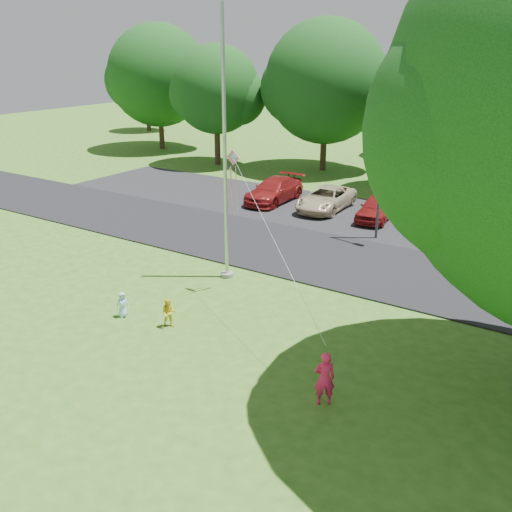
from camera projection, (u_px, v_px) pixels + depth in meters
The scene contains 12 objects.
ground at pixel (224, 356), 16.85m from camera, with size 120.00×120.00×0.00m, color #35671B.
park_road at pixel (351, 263), 23.89m from camera, with size 60.00×6.00×0.06m, color black.
parking_strip at pixel (404, 224), 28.98m from camera, with size 42.00×7.00×0.06m, color black.
flagpole at pixel (225, 173), 21.10m from camera, with size 0.50×0.50×10.00m.
street_lamp at pixel (387, 160), 25.40m from camera, with size 1.76×0.50×6.31m.
trash_can at pixel (465, 246), 24.45m from camera, with size 0.62×0.62×0.99m.
tree_row at pixel (491, 98), 33.01m from camera, with size 64.35×11.94×10.88m.
parked_cars at pixel (383, 208), 29.42m from camera, with size 17.03×4.73×1.34m.
woman at pixel (325, 378), 14.37m from camera, with size 0.54×0.35×1.48m, color #FF215B.
child_yellow at pixel (169, 313), 18.40m from camera, with size 0.48×0.38×1.00m, color yellow.
child_blue at pixel (123, 305), 19.12m from camera, with size 0.43×0.28×0.88m, color #A6DBFF.
kite at pixel (236, 174), 19.55m from camera, with size 6.32×4.86×3.59m.
Camera 1 is at (8.88, -11.81, 8.68)m, focal length 40.00 mm.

